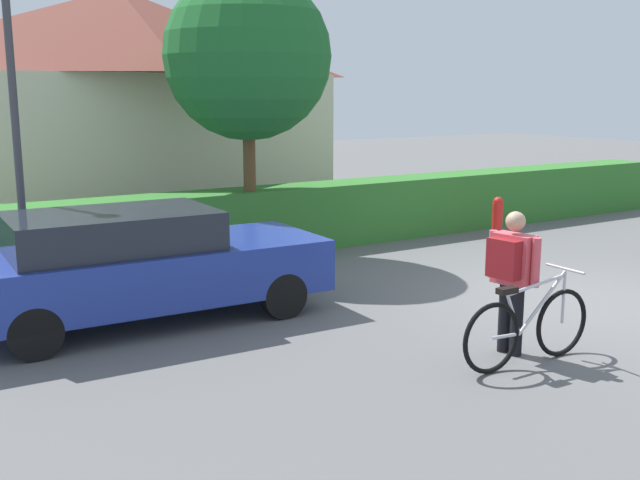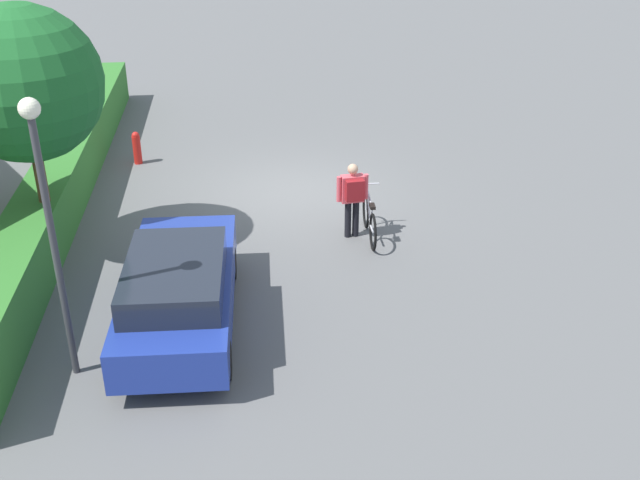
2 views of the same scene
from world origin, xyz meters
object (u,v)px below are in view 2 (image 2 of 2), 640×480
at_px(parked_car_near, 179,289).
at_px(tree_kerbside, 24,84).
at_px(street_lamp, 47,206).
at_px(fire_hydrant, 137,147).
at_px(bicycle, 369,219).
at_px(person_rider, 353,194).

relative_size(parked_car_near, tree_kerbside, 0.93).
relative_size(street_lamp, tree_kerbside, 0.89).
height_order(street_lamp, fire_hydrant, street_lamp).
height_order(tree_kerbside, fire_hydrant, tree_kerbside).
relative_size(bicycle, street_lamp, 0.41).
distance_m(street_lamp, fire_hydrant, 8.76).
relative_size(tree_kerbside, fire_hydrant, 5.78).
xyz_separation_m(person_rider, street_lamp, (-3.93, 4.70, 1.78)).
bearing_deg(person_rider, parked_car_near, 132.39).
height_order(bicycle, fire_hydrant, bicycle).
bearing_deg(street_lamp, bicycle, -52.45).
height_order(bicycle, tree_kerbside, tree_kerbside).
height_order(parked_car_near, tree_kerbside, tree_kerbside).
distance_m(parked_car_near, tree_kerbside, 4.58).
bearing_deg(bicycle, fire_hydrant, 47.28).
distance_m(parked_car_near, street_lamp, 2.68).
distance_m(bicycle, street_lamp, 6.75).
bearing_deg(street_lamp, fire_hydrant, -0.34).
distance_m(person_rider, fire_hydrant, 6.51).
bearing_deg(person_rider, bicycle, -101.75).
distance_m(person_rider, street_lamp, 6.38).
xyz_separation_m(parked_car_near, street_lamp, (-1.02, 1.50, 1.97)).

